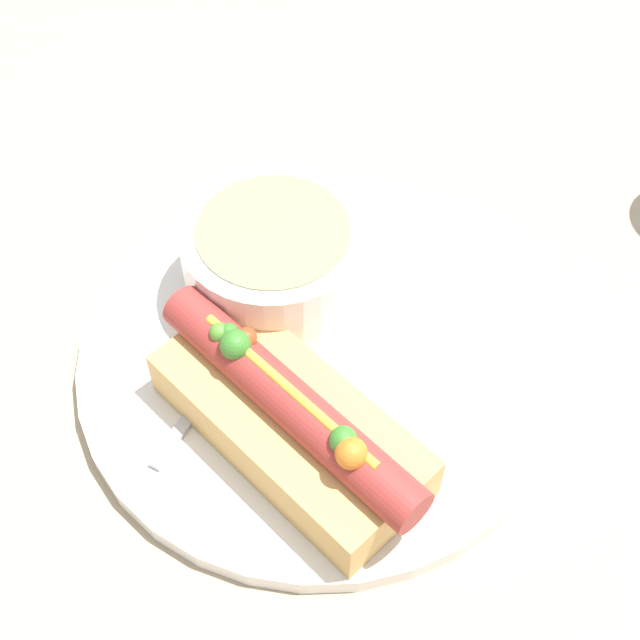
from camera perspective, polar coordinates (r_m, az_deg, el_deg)
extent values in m
plane|color=tan|center=(0.53, 0.00, -2.66)|extent=(4.00, 4.00, 0.00)
cylinder|color=white|center=(0.52, 0.00, -2.29)|extent=(0.28, 0.28, 0.01)
cube|color=tan|center=(0.47, -1.81, -6.69)|extent=(0.17, 0.14, 0.03)
cylinder|color=#9E332D|center=(0.45, -1.88, -5.23)|extent=(0.16, 0.11, 0.02)
sphere|color=#C63F1E|center=(0.46, -4.74, -1.15)|extent=(0.01, 0.01, 0.01)
sphere|color=#387A28|center=(0.46, -5.44, -1.59)|extent=(0.02, 0.02, 0.02)
sphere|color=#518C2D|center=(0.47, -6.45, -0.80)|extent=(0.01, 0.01, 0.01)
sphere|color=#387A28|center=(0.43, 1.50, -7.67)|extent=(0.01, 0.01, 0.01)
sphere|color=orange|center=(0.43, 2.02, -8.53)|extent=(0.02, 0.02, 0.02)
sphere|color=#387A28|center=(0.47, -5.83, -0.82)|extent=(0.01, 0.01, 0.01)
cylinder|color=gold|center=(0.44, -1.92, -4.42)|extent=(0.11, 0.07, 0.01)
cylinder|color=silver|center=(0.53, -2.91, 3.70)|extent=(0.11, 0.11, 0.05)
cylinder|color=#8C8E60|center=(0.51, -3.01, 5.28)|extent=(0.09, 0.09, 0.01)
cube|color=#B7B7BC|center=(0.51, -6.56, -3.67)|extent=(0.04, 0.13, 0.00)
ellipsoid|color=#B7B7BC|center=(0.55, -1.96, 2.97)|extent=(0.03, 0.04, 0.01)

